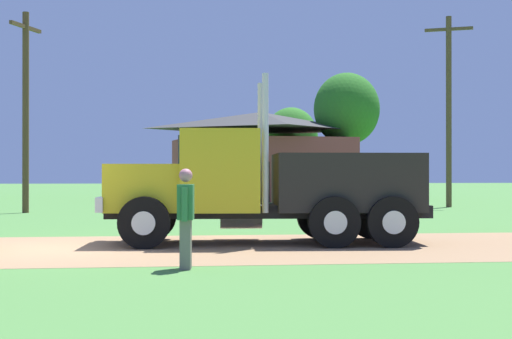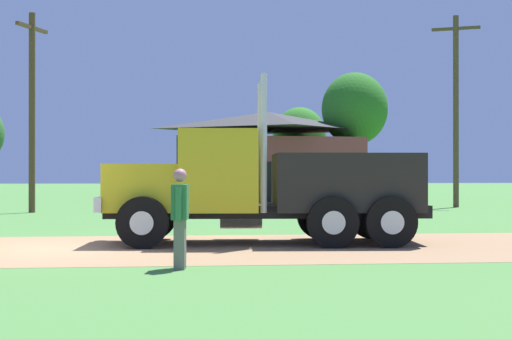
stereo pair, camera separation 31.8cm
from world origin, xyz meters
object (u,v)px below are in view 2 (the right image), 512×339
at_px(truck_foreground_white, 267,187).
at_px(visitor_by_barrel, 180,214).
at_px(utility_pole_far, 456,106).
at_px(shed_building, 268,158).
at_px(utility_pole_near, 32,106).

bearing_deg(truck_foreground_white, visitor_by_barrel, -113.64).
height_order(truck_foreground_white, utility_pole_far, utility_pole_far).
relative_size(shed_building, utility_pole_far, 1.22).
distance_m(visitor_by_barrel, shed_building, 33.01).
relative_size(shed_building, utility_pole_near, 1.35).
xyz_separation_m(shed_building, utility_pole_near, (-11.17, -13.50, 1.78)).
height_order(shed_building, utility_pole_far, utility_pole_far).
bearing_deg(utility_pole_far, utility_pole_near, -171.15).
distance_m(visitor_by_barrel, utility_pole_far, 25.71).
height_order(truck_foreground_white, utility_pole_near, utility_pole_near).
height_order(visitor_by_barrel, utility_pole_near, utility_pole_near).
xyz_separation_m(truck_foreground_white, shed_building, (3.33, 28.01, 1.21)).
bearing_deg(utility_pole_far, visitor_by_barrel, -120.33).
height_order(utility_pole_near, utility_pole_far, utility_pole_far).
xyz_separation_m(visitor_by_barrel, utility_pole_far, (12.84, 21.95, 3.80)).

